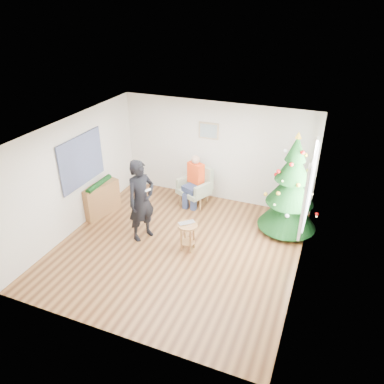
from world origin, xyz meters
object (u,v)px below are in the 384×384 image
at_px(stool, 188,237).
at_px(armchair, 196,190).
at_px(christmas_tree, 291,189).
at_px(standing_man, 141,201).
at_px(console, 101,199).

bearing_deg(stool, armchair, 106.66).
relative_size(stool, armchair, 0.63).
xyz_separation_m(christmas_tree, stool, (-1.83, -1.55, -0.76)).
relative_size(christmas_tree, standing_man, 1.28).
distance_m(standing_man, console, 1.62).
bearing_deg(console, christmas_tree, 27.07).
distance_m(christmas_tree, console, 4.54).
bearing_deg(christmas_tree, console, -167.60).
bearing_deg(armchair, standing_man, -81.09).
height_order(armchair, standing_man, standing_man).
relative_size(christmas_tree, console, 2.39).
height_order(christmas_tree, standing_man, christmas_tree).
relative_size(armchair, console, 1.00).
height_order(armchair, console, armchair).
relative_size(standing_man, console, 1.86).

